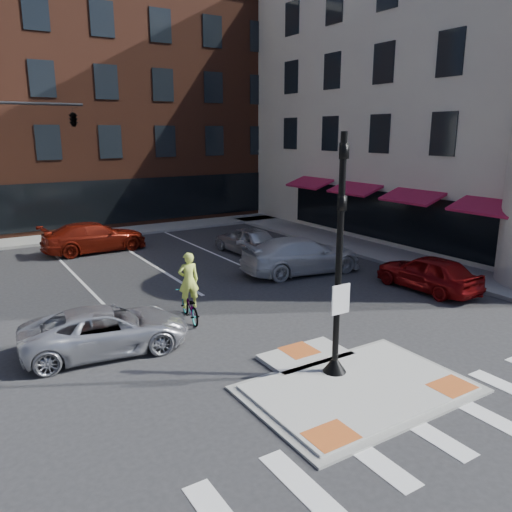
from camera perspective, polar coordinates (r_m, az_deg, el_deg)
ground at (r=13.07m, az=10.11°, el=-13.99°), size 120.00×120.00×0.00m
refuge_island at (r=12.88m, az=10.91°, el=-14.21°), size 5.40×4.65×0.13m
sidewalk_e at (r=26.95m, az=12.99°, el=0.73°), size 3.00×24.00×0.15m
sidewalk_n at (r=32.89m, az=-12.18°, el=3.13°), size 26.00×3.00×0.15m
building_n at (r=41.91m, az=-17.66°, el=15.69°), size 24.40×18.40×15.50m
building_e at (r=35.63m, az=24.77°, el=15.90°), size 21.90×23.90×17.70m
building_far_right at (r=64.69m, az=-17.43°, el=13.27°), size 12.00×12.00×12.00m
signal_pole at (r=12.43m, az=9.35°, el=-3.65°), size 0.60×0.60×5.98m
mast_arm_signal at (r=26.81m, az=-23.20°, el=13.15°), size 6.10×2.24×8.00m
silver_suv at (r=14.89m, az=-16.73°, el=-8.07°), size 4.87×2.72×1.29m
red_sedan at (r=20.74m, az=19.07°, el=-1.81°), size 1.84×4.27×1.44m
white_pickup at (r=22.14m, az=5.20°, el=0.09°), size 5.70×2.88×1.59m
bg_car_silver at (r=25.60m, az=-1.01°, el=1.86°), size 1.98×4.29×1.42m
bg_car_red at (r=27.35m, az=-17.96°, el=2.08°), size 5.39×2.38×1.54m
cyclist at (r=16.62m, az=-7.66°, el=-4.76°), size 0.95×1.94×2.32m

